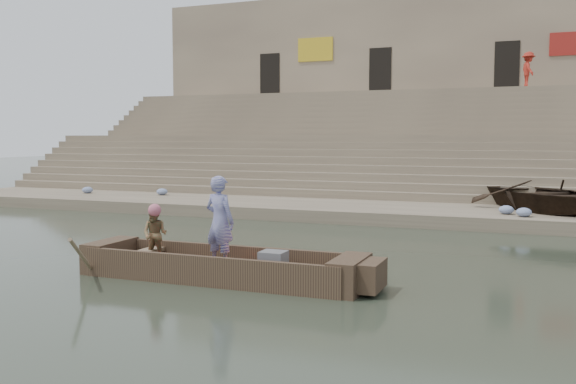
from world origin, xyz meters
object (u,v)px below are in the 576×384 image
Objects in this scene: main_rowboat at (221,274)px; standing_man at (220,222)px; rowing_man at (155,234)px; television at (273,262)px; pedestrian at (528,70)px; beached_rowboat at (545,195)px.

main_rowboat is 2.83× the size of standing_man.
rowing_man reaches higher than television.
standing_man is at bearing 150.90° from pedestrian.
beached_rowboat is at bearing 48.48° from rowing_man.
pedestrian reaches higher than rowing_man.
standing_man is at bearing 123.45° from main_rowboat.
main_rowboat is at bearing 136.36° from standing_man.
pedestrian is at bearing 67.83° from rowing_man.
television reaches higher than main_rowboat.
beached_rowboat reaches higher than television.
beached_rowboat is at bearing 166.32° from pedestrian.
pedestrian is (5.02, 24.14, 5.01)m from standing_man.
beached_rowboat is (5.88, 10.74, -0.21)m from standing_man.
television is (1.08, 0.00, 0.31)m from main_rowboat.
rowing_man is at bearing 175.96° from main_rowboat.
standing_man is 0.96× the size of pedestrian.
television is 0.25× the size of pedestrian.
television is at bearing -171.75° from standing_man.
standing_man is at bearing 175.34° from television.
beached_rowboat is at bearing 61.77° from main_rowboat.
television is at bearing 0.00° from main_rowboat.
standing_man is at bearing -153.09° from beached_rowboat.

